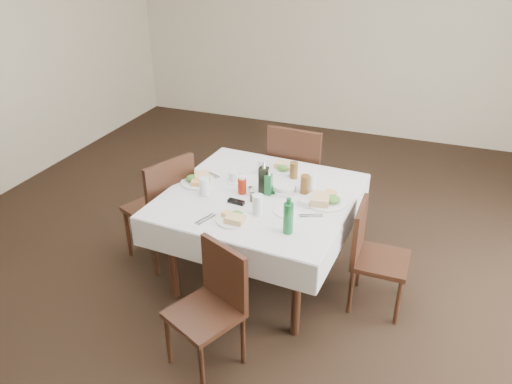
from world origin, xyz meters
TOP-DOWN VIEW (x-y plane):
  - ground_plane at (0.00, 0.00)m, footprint 7.00×7.00m
  - room_shell at (0.00, 0.00)m, footprint 6.04×7.04m
  - dining_table at (0.07, -0.02)m, footprint 1.44×1.44m
  - chair_north at (0.12, 0.83)m, footprint 0.50×0.50m
  - chair_south at (0.11, -0.92)m, footprint 0.52×0.52m
  - chair_east at (0.93, -0.02)m, footprint 0.39×0.39m
  - chair_west at (-0.73, -0.08)m, footprint 0.60×0.60m
  - meal_north at (0.12, 0.44)m, footprint 0.25×0.25m
  - meal_south at (0.05, -0.45)m, footprint 0.24×0.24m
  - meal_east at (0.56, 0.02)m, footprint 0.31×0.31m
  - meal_west at (-0.44, -0.01)m, footprint 0.28×0.28m
  - side_plate_a at (-0.16, 0.32)m, footprint 0.16×0.16m
  - side_plate_b at (0.34, -0.22)m, footprint 0.16×0.16m
  - water_n at (-0.03, 0.30)m, footprint 0.07×0.07m
  - water_s at (0.17, -0.30)m, footprint 0.08×0.08m
  - water_e at (0.42, 0.17)m, footprint 0.08×0.08m
  - water_w at (-0.30, -0.18)m, footprint 0.07×0.07m
  - iced_tea_a at (0.23, 0.33)m, footprint 0.06×0.06m
  - iced_tea_b at (0.38, 0.12)m, footprint 0.07×0.07m
  - bread_basket at (0.23, 0.07)m, footprint 0.19×0.19m
  - oil_cruet_dark at (0.09, 0.01)m, footprint 0.06×0.06m
  - oil_cruet_green at (0.14, -0.00)m, footprint 0.05×0.05m
  - ketchup_bottle at (-0.05, -0.06)m, footprint 0.06×0.06m
  - salt_shaker at (0.02, -0.07)m, footprint 0.03×0.03m
  - pepper_shaker at (0.06, -0.15)m, footprint 0.03×0.03m
  - coffee_mug at (-0.18, 0.09)m, footprint 0.12×0.11m
  - sunglasses at (-0.03, -0.22)m, footprint 0.13×0.05m
  - green_bottle at (0.43, -0.45)m, footprint 0.07×0.07m
  - sugar_caddy at (0.43, -0.08)m, footprint 0.10×0.06m
  - cutlery_n at (0.20, 0.43)m, footprint 0.08×0.20m
  - cutlery_s at (-0.14, -0.50)m, footprint 0.10×0.18m
  - cutlery_e at (0.52, -0.20)m, footprint 0.17×0.10m
  - cutlery_w at (-0.41, 0.14)m, footprint 0.19×0.12m

SIDE VIEW (x-z plane):
  - ground_plane at x=0.00m, z-range 0.00..0.00m
  - chair_east at x=0.93m, z-range 0.06..0.88m
  - chair_south at x=0.11m, z-range 0.06..0.89m
  - chair_west at x=-0.73m, z-range 0.07..1.03m
  - chair_north at x=0.12m, z-range 0.07..1.09m
  - dining_table at x=0.07m, z-range 0.30..1.06m
  - cutlery_e at x=0.52m, z-range 0.76..0.77m
  - cutlery_s at x=-0.14m, z-range 0.76..0.77m
  - cutlery_w at x=-0.41m, z-range 0.76..0.77m
  - cutlery_n at x=0.20m, z-range 0.76..0.77m
  - side_plate_a at x=-0.16m, z-range 0.76..0.77m
  - side_plate_b at x=0.34m, z-range 0.76..0.77m
  - sunglasses at x=-0.03m, z-range 0.76..0.79m
  - meal_south at x=0.05m, z-range 0.76..0.81m
  - meal_north at x=0.12m, z-range 0.76..0.81m
  - meal_west at x=-0.44m, z-range 0.76..0.82m
  - sugar_caddy at x=0.43m, z-range 0.76..0.81m
  - meal_east at x=0.56m, z-range 0.75..0.82m
  - bread_basket at x=0.23m, z-range 0.76..0.82m
  - pepper_shaker at x=0.06m, z-range 0.76..0.83m
  - salt_shaker at x=0.02m, z-range 0.76..0.84m
  - coffee_mug at x=-0.18m, z-range 0.76..0.84m
  - water_n at x=-0.03m, z-range 0.76..0.88m
  - ketchup_bottle at x=-0.05m, z-range 0.76..0.90m
  - iced_tea_a at x=0.23m, z-range 0.76..0.89m
  - water_w at x=-0.30m, z-range 0.76..0.90m
  - water_e at x=0.42m, z-range 0.76..0.90m
  - iced_tea_b at x=0.38m, z-range 0.76..0.90m
  - water_s at x=0.17m, z-range 0.76..0.91m
  - oil_cruet_green at x=0.14m, z-range 0.75..0.95m
  - green_bottle at x=0.43m, z-range 0.75..1.00m
  - oil_cruet_dark at x=0.09m, z-range 0.74..1.01m
  - room_shell at x=0.00m, z-range 0.31..3.11m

